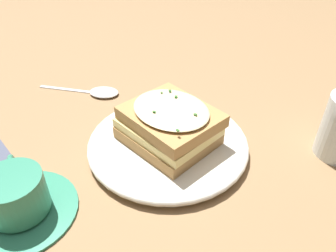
{
  "coord_description": "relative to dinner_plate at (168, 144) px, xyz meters",
  "views": [
    {
      "loc": [
        0.38,
        -0.16,
        0.36
      ],
      "look_at": [
        0.01,
        0.02,
        0.05
      ],
      "focal_mm": 35.0,
      "sensor_mm": 36.0,
      "label": 1
    }
  ],
  "objects": [
    {
      "name": "ground_plane",
      "position": [
        -0.01,
        -0.02,
        -0.01
      ],
      "size": [
        2.4,
        2.4,
        0.0
      ],
      "primitive_type": "plane",
      "color": "olive"
    },
    {
      "name": "teacup_with_saucer",
      "position": [
        0.03,
        -0.24,
        0.02
      ],
      "size": [
        0.15,
        0.15,
        0.06
      ],
      "rotation": [
        0.0,
        0.0,
        3.08
      ],
      "color": "#338466",
      "rests_on": "ground_plane"
    },
    {
      "name": "spoon",
      "position": [
        -0.22,
        -0.05,
        -0.01
      ],
      "size": [
        0.13,
        0.16,
        0.01
      ],
      "rotation": [
        0.0,
        0.0,
        5.61
      ],
      "color": "silver",
      "rests_on": "ground_plane"
    },
    {
      "name": "sandwich",
      "position": [
        0.0,
        0.0,
        0.04
      ],
      "size": [
        0.17,
        0.16,
        0.07
      ],
      "rotation": [
        0.0,
        0.0,
        0.32
      ],
      "color": "#B2844C",
      "rests_on": "dinner_plate"
    },
    {
      "name": "dinner_plate",
      "position": [
        0.0,
        0.0,
        0.0
      ],
      "size": [
        0.26,
        0.26,
        0.02
      ],
      "color": "silver",
      "rests_on": "ground_plane"
    }
  ]
}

